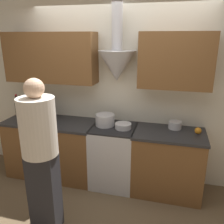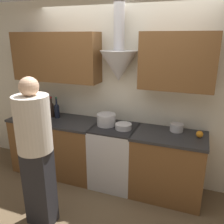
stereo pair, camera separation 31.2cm
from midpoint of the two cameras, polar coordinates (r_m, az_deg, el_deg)
The scene contains 17 objects.
ground_plane at distance 3.47m, azimuth -3.67°, elevation -19.34°, with size 12.00×12.00×0.00m, color brown.
wall_back at distance 3.41m, azimuth -2.21°, elevation 7.05°, with size 8.40×0.51×2.60m.
counter_left at distance 3.85m, azimuth -16.36°, elevation -8.32°, with size 1.37×0.62×0.89m.
counter_right at distance 3.37m, azimuth 10.56°, elevation -11.87°, with size 0.94×0.62×0.89m.
stove_range at distance 3.48m, azimuth -2.17°, elevation -10.42°, with size 0.61×0.60×0.89m.
wine_bottle_0 at distance 4.03m, azimuth -23.92°, elevation 0.91°, with size 0.07×0.07×0.35m.
wine_bottle_1 at distance 3.98m, azimuth -22.69°, elevation 0.81°, with size 0.07×0.07×0.34m.
wine_bottle_2 at distance 3.92m, azimuth -21.77°, elevation 0.58°, with size 0.08×0.08×0.33m.
wine_bottle_3 at distance 3.85m, azimuth -20.48°, elevation 0.35°, with size 0.07×0.07×0.32m.
wine_bottle_4 at distance 3.78m, azimuth -19.19°, elevation 0.42°, with size 0.07×0.07×0.34m.
wine_bottle_5 at distance 3.75m, azimuth -17.79°, elevation 0.25°, with size 0.08×0.08×0.32m.
wine_bottle_6 at distance 3.69m, azimuth -16.53°, elevation 0.05°, with size 0.08×0.08×0.33m.
stock_pot at distance 3.33m, azimuth -4.38°, elevation -1.95°, with size 0.27×0.27×0.16m.
mixing_bowl at distance 3.23m, azimuth -0.07°, elevation -3.42°, with size 0.22×0.22×0.07m.
orange_fruit at distance 3.20m, azimuth 17.41°, elevation -4.36°, with size 0.09×0.09×0.09m.
saucepan at distance 3.30m, azimuth 12.32°, elevation -3.12°, with size 0.17×0.17×0.10m.
person_foreground_left at distance 2.64m, azimuth -20.14°, elevation -9.17°, with size 0.37×0.37×1.72m.
Camera 1 is at (0.76, -2.66, 2.10)m, focal length 38.00 mm.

